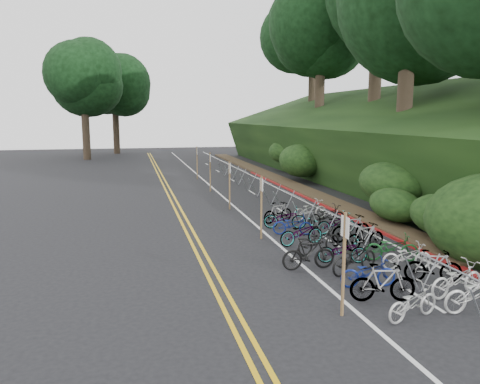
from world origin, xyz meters
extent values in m
plane|color=black|center=(0.00, 0.00, 0.00)|extent=(120.00, 120.00, 0.00)
cube|color=gold|center=(-2.15, 10.00, 0.00)|extent=(0.12, 80.00, 0.01)
cube|color=gold|center=(-1.85, 10.00, 0.00)|extent=(0.12, 80.00, 0.01)
cube|color=silver|center=(1.00, 10.00, 0.00)|extent=(0.12, 80.00, 0.01)
cube|color=silver|center=(5.20, 10.00, 0.00)|extent=(0.12, 80.00, 0.01)
cube|color=silver|center=(3.10, -2.00, 0.00)|extent=(0.10, 1.60, 0.01)
cube|color=silver|center=(3.10, 4.00, 0.00)|extent=(0.10, 1.60, 0.01)
cube|color=silver|center=(3.10, 10.00, 0.00)|extent=(0.10, 1.60, 0.01)
cube|color=silver|center=(3.10, 16.00, 0.00)|extent=(0.10, 1.60, 0.01)
cube|color=silver|center=(3.10, 22.00, 0.00)|extent=(0.10, 1.60, 0.01)
cube|color=silver|center=(3.10, 28.00, 0.00)|extent=(0.10, 1.60, 0.01)
cube|color=silver|center=(3.10, 34.00, 0.00)|extent=(0.10, 1.60, 0.01)
cube|color=maroon|center=(5.70, 12.00, 0.05)|extent=(0.25, 28.00, 0.10)
cube|color=black|center=(13.50, 22.00, 2.80)|extent=(12.32, 44.00, 9.11)
cube|color=#382819|center=(6.40, 22.00, 0.08)|extent=(1.40, 44.00, 0.16)
ellipsoid|color=#284C19|center=(7.20, 3.00, 1.04)|extent=(2.00, 2.80, 1.60)
ellipsoid|color=#284C19|center=(8.00, 8.00, 1.55)|extent=(2.60, 3.64, 2.08)
ellipsoid|color=#284C19|center=(9.20, 14.00, 1.99)|extent=(2.20, 3.08, 1.76)
ellipsoid|color=#284C19|center=(7.80, 20.00, 1.56)|extent=(3.00, 4.20, 2.40)
ellipsoid|color=#284C19|center=(8.50, 26.00, 1.73)|extent=(2.40, 3.36, 1.92)
ellipsoid|color=#284C19|center=(9.80, 30.00, 2.41)|extent=(2.80, 3.92, 2.24)
ellipsoid|color=#284C19|center=(7.00, 6.00, 0.90)|extent=(1.80, 2.52, 1.44)
ellipsoid|color=#284C19|center=(10.00, 18.00, 2.60)|extent=(3.20, 4.48, 2.56)
cylinder|color=#2D2319|center=(11.00, 12.00, 5.98)|extent=(0.87, 0.87, 6.96)
cylinder|color=#2D2319|center=(13.50, 20.00, 7.14)|extent=(0.92, 0.92, 7.89)
cylinder|color=#2D2319|center=(12.50, 28.00, 6.05)|extent=(0.85, 0.85, 6.50)
ellipsoid|color=black|center=(12.50, 28.00, 11.89)|extent=(8.66, 8.66, 8.23)
cylinder|color=#2D2319|center=(15.00, 36.00, 7.21)|extent=(0.90, 0.90, 7.42)
ellipsoid|color=black|center=(15.00, 36.00, 14.02)|extent=(10.31, 10.31, 9.80)
cylinder|color=#2D2319|center=(-9.00, 42.00, 3.02)|extent=(0.82, 0.82, 6.03)
ellipsoid|color=black|center=(-9.00, 42.00, 8.51)|extent=(8.25, 8.25, 7.84)
cylinder|color=#2D2319|center=(-6.00, 50.00, 2.78)|extent=(0.80, 0.80, 5.57)
ellipsoid|color=black|center=(-6.00, 50.00, 7.73)|extent=(7.22, 7.22, 6.86)
cylinder|color=gray|center=(3.32, -2.69, 1.07)|extent=(0.05, 2.71, 0.05)
cylinder|color=gray|center=(3.04, -3.94, 0.54)|extent=(0.54, 0.04, 1.06)
cylinder|color=gray|center=(3.04, -1.43, 0.54)|extent=(0.54, 0.04, 1.06)
cylinder|color=gray|center=(3.60, -1.43, 0.54)|extent=(0.54, 0.04, 1.06)
cylinder|color=gray|center=(3.00, 3.00, 1.15)|extent=(0.05, 3.00, 0.05)
cylinder|color=gray|center=(2.72, 1.60, 0.57)|extent=(0.58, 0.04, 1.13)
cylinder|color=gray|center=(3.28, 1.60, 0.57)|extent=(0.58, 0.04, 1.13)
cylinder|color=gray|center=(2.72, 4.40, 0.57)|extent=(0.58, 0.04, 1.13)
cylinder|color=gray|center=(3.28, 4.40, 0.57)|extent=(0.58, 0.04, 1.13)
cylinder|color=gray|center=(3.00, 8.00, 1.15)|extent=(0.05, 3.00, 0.05)
cylinder|color=gray|center=(2.72, 6.60, 0.57)|extent=(0.58, 0.04, 1.13)
cylinder|color=gray|center=(3.28, 6.60, 0.57)|extent=(0.58, 0.04, 1.13)
cylinder|color=gray|center=(2.72, 9.40, 0.57)|extent=(0.58, 0.04, 1.13)
cylinder|color=gray|center=(3.28, 9.40, 0.57)|extent=(0.58, 0.04, 1.13)
cylinder|color=gray|center=(3.00, 13.00, 1.15)|extent=(0.05, 3.00, 0.05)
cylinder|color=gray|center=(2.72, 11.60, 0.57)|extent=(0.58, 0.04, 1.13)
cylinder|color=gray|center=(3.28, 11.60, 0.57)|extent=(0.58, 0.04, 1.13)
cylinder|color=gray|center=(2.72, 14.40, 0.57)|extent=(0.58, 0.04, 1.13)
cylinder|color=gray|center=(3.28, 14.40, 0.57)|extent=(0.58, 0.04, 1.13)
cylinder|color=gray|center=(3.00, 18.00, 1.15)|extent=(0.05, 3.00, 0.05)
cylinder|color=gray|center=(2.72, 16.60, 0.57)|extent=(0.58, 0.04, 1.13)
cylinder|color=gray|center=(3.28, 16.60, 0.57)|extent=(0.58, 0.04, 1.13)
cylinder|color=gray|center=(2.72, 19.40, 0.57)|extent=(0.58, 0.04, 1.13)
cylinder|color=gray|center=(3.28, 19.40, 0.57)|extent=(0.58, 0.04, 1.13)
cylinder|color=gray|center=(3.00, 23.00, 1.15)|extent=(0.05, 3.00, 0.05)
cylinder|color=gray|center=(2.72, 21.60, 0.57)|extent=(0.58, 0.04, 1.13)
cylinder|color=gray|center=(3.28, 21.60, 0.57)|extent=(0.58, 0.04, 1.13)
cylinder|color=gray|center=(2.72, 24.40, 0.57)|extent=(0.58, 0.04, 1.13)
cylinder|color=gray|center=(3.28, 24.40, 0.57)|extent=(0.58, 0.04, 1.13)
cylinder|color=brown|center=(0.57, -2.34, 1.28)|extent=(0.08, 0.08, 2.55)
cube|color=silver|center=(0.57, -2.34, 2.20)|extent=(0.02, 0.40, 0.50)
cylinder|color=brown|center=(0.60, 5.00, 1.25)|extent=(0.08, 0.08, 2.50)
cube|color=silver|center=(0.60, 5.00, 2.15)|extent=(0.02, 0.40, 0.50)
cylinder|color=brown|center=(0.60, 11.00, 1.25)|extent=(0.08, 0.08, 2.50)
cube|color=silver|center=(0.60, 11.00, 2.15)|extent=(0.02, 0.40, 0.50)
cylinder|color=brown|center=(0.60, 17.00, 1.25)|extent=(0.08, 0.08, 2.50)
cube|color=silver|center=(0.60, 17.00, 2.15)|extent=(0.02, 0.40, 0.50)
cylinder|color=brown|center=(0.60, 23.00, 1.25)|extent=(0.08, 0.08, 2.50)
cube|color=silver|center=(0.60, 23.00, 2.15)|extent=(0.02, 0.40, 0.50)
imported|color=black|center=(1.04, 1.09, 0.52)|extent=(0.53, 1.73, 1.03)
imported|color=beige|center=(2.10, -2.91, 0.42)|extent=(1.01, 1.70, 0.84)
imported|color=beige|center=(3.89, -2.89, 0.48)|extent=(0.65, 1.84, 0.97)
imported|color=slate|center=(1.96, -1.78, 0.51)|extent=(0.84, 1.78, 1.03)
imported|color=beige|center=(4.09, -1.89, 0.48)|extent=(0.98, 1.90, 0.95)
imported|color=navy|center=(2.11, -0.73, 0.42)|extent=(0.72, 1.66, 0.85)
imported|color=slate|center=(4.11, -0.84, 0.49)|extent=(0.98, 1.69, 0.98)
imported|color=black|center=(2.28, 0.44, 0.49)|extent=(1.28, 1.98, 0.98)
imported|color=beige|center=(4.07, 0.41, 0.42)|extent=(0.72, 1.66, 0.85)
imported|color=slate|center=(2.36, 1.45, 0.43)|extent=(0.94, 1.72, 0.86)
imported|color=#144C1E|center=(4.05, 1.28, 0.46)|extent=(1.14, 1.86, 0.93)
imported|color=black|center=(2.03, 2.63, 0.48)|extent=(1.15, 1.94, 0.96)
imported|color=slate|center=(3.82, 2.66, 0.50)|extent=(0.78, 1.73, 1.00)
imported|color=slate|center=(1.82, 3.79, 0.47)|extent=(0.94, 1.88, 0.94)
imported|color=slate|center=(3.85, 3.81, 0.53)|extent=(0.81, 1.83, 1.06)
imported|color=navy|center=(2.02, 5.33, 0.42)|extent=(1.00, 1.71, 0.85)
imported|color=slate|center=(3.81, 5.08, 0.45)|extent=(0.72, 1.75, 0.90)
imported|color=slate|center=(2.04, 6.40, 0.48)|extent=(1.13, 1.92, 0.95)
imported|color=black|center=(3.94, 6.35, 0.48)|extent=(0.93, 1.92, 0.96)
imported|color=slate|center=(2.10, 7.53, 0.48)|extent=(0.98, 1.65, 0.96)
imported|color=beige|center=(3.71, 7.72, 0.48)|extent=(1.07, 1.92, 0.95)
camera|label=1|loc=(-4.27, -12.19, 4.78)|focal=35.00mm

